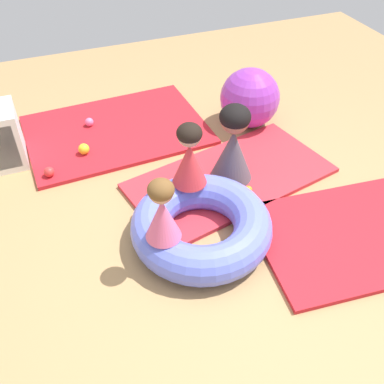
# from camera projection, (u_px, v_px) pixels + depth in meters

# --- Properties ---
(ground_plane) EXTENTS (8.00, 8.00, 0.00)m
(ground_plane) POSITION_uv_depth(u_px,v_px,m) (213.00, 244.00, 3.43)
(ground_plane) COLOR tan
(gym_mat_center_rear) EXTENTS (1.62, 1.21, 0.04)m
(gym_mat_center_rear) POSITION_uv_depth(u_px,v_px,m) (354.00, 235.00, 3.48)
(gym_mat_center_rear) COLOR red
(gym_mat_center_rear) RESTS_ON ground
(gym_mat_near_right) EXTENTS (1.86, 1.37, 0.04)m
(gym_mat_near_right) POSITION_uv_depth(u_px,v_px,m) (116.00, 130.00, 4.60)
(gym_mat_near_right) COLOR red
(gym_mat_near_right) RESTS_ON ground
(gym_mat_far_right) EXTENTS (1.98, 1.29, 0.04)m
(gym_mat_far_right) POSITION_uv_depth(u_px,v_px,m) (231.00, 178.00, 4.01)
(gym_mat_far_right) COLOR red
(gym_mat_far_right) RESTS_ON ground
(inflatable_cushion) EXTENTS (1.09, 1.09, 0.30)m
(inflatable_cushion) POSITION_uv_depth(u_px,v_px,m) (201.00, 226.00, 3.37)
(inflatable_cushion) COLOR #6070E5
(inflatable_cushion) RESTS_ON ground
(child_in_red) EXTENTS (0.39, 0.39, 0.54)m
(child_in_red) POSITION_uv_depth(u_px,v_px,m) (189.00, 155.00, 3.37)
(child_in_red) COLOR red
(child_in_red) RESTS_ON inflatable_cushion
(child_in_pink) EXTENTS (0.32, 0.32, 0.50)m
(child_in_pink) POSITION_uv_depth(u_px,v_px,m) (162.00, 211.00, 2.93)
(child_in_pink) COLOR #E5608E
(child_in_pink) RESTS_ON inflatable_cushion
(adult_seated) EXTENTS (0.44, 0.44, 0.73)m
(adult_seated) POSITION_uv_depth(u_px,v_px,m) (233.00, 144.00, 3.76)
(adult_seated) COLOR #4C4751
(adult_seated) RESTS_ON gym_mat_far_right
(play_ball_red) EXTENTS (0.09, 0.09, 0.09)m
(play_ball_red) POSITION_uv_depth(u_px,v_px,m) (49.00, 172.00, 3.97)
(play_ball_red) COLOR red
(play_ball_red) RESTS_ON gym_mat_near_right
(play_ball_yellow) EXTENTS (0.11, 0.11, 0.11)m
(play_ball_yellow) POSITION_uv_depth(u_px,v_px,m) (84.00, 149.00, 4.22)
(play_ball_yellow) COLOR yellow
(play_ball_yellow) RESTS_ON gym_mat_near_right
(play_ball_orange) EXTENTS (0.07, 0.07, 0.07)m
(play_ball_orange) POSITION_uv_depth(u_px,v_px,m) (248.00, 190.00, 3.80)
(play_ball_orange) COLOR orange
(play_ball_orange) RESTS_ON gym_mat_far_right
(play_ball_pink) EXTENTS (0.09, 0.09, 0.09)m
(play_ball_pink) POSITION_uv_depth(u_px,v_px,m) (89.00, 122.00, 4.60)
(play_ball_pink) COLOR pink
(play_ball_pink) RESTS_ON gym_mat_near_right
(exercise_ball_large) EXTENTS (0.62, 0.62, 0.62)m
(exercise_ball_large) POSITION_uv_depth(u_px,v_px,m) (250.00, 98.00, 4.53)
(exercise_ball_large) COLOR purple
(exercise_ball_large) RESTS_ON ground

